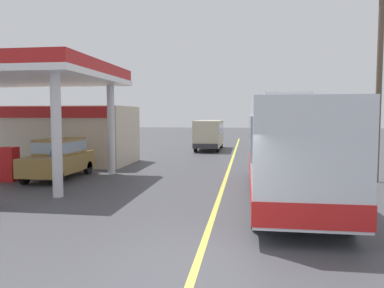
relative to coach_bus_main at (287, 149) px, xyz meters
The scene contains 8 objects.
ground 13.55m from the coach_bus_main, 99.96° to the left, with size 120.00×120.00×0.00m, color #424247.
lane_divider_stripe 8.72m from the coach_bus_main, 105.76° to the left, with size 0.16×50.00×0.01m, color #D8CC4C.
coach_bus_main is the anchor object (origin of this frame).
gas_station_roadside 13.09m from the coach_bus_main, 153.67° to the left, with size 9.10×11.95×5.10m.
car_at_pump 10.23m from the coach_bus_main, 165.21° to the left, with size 1.70×4.20×1.82m.
minibus_opposing_lane 18.48m from the coach_bus_main, 104.12° to the left, with size 2.04×6.13×2.44m.
pedestrian_near_pump 9.62m from the coach_bus_main, behind, with size 0.55×0.22×1.66m.
utility_pole_roadside 6.24m from the coach_bus_main, 41.93° to the left, with size 1.80×0.24×8.50m.
Camera 1 is at (0.94, -6.84, 2.90)m, focal length 35.58 mm.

